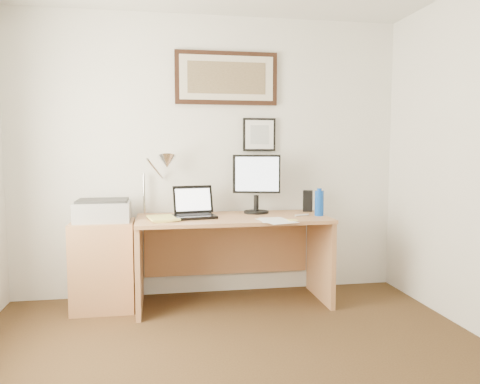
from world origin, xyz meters
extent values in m
cube|color=white|center=(0.00, 2.00, 1.25)|extent=(3.50, 0.02, 2.50)
cube|color=#AA7247|center=(-0.92, 1.68, 0.36)|extent=(0.50, 0.40, 0.73)
cylinder|color=#0D43B1|center=(0.89, 1.57, 0.86)|extent=(0.08, 0.08, 0.22)
cylinder|color=#0D43B1|center=(0.89, 1.57, 0.98)|extent=(0.04, 0.04, 0.02)
cube|color=black|center=(0.88, 1.84, 0.85)|extent=(0.11, 0.10, 0.19)
cube|color=white|center=(0.44, 1.39, 0.75)|extent=(0.22, 0.29, 0.00)
cube|color=white|center=(0.46, 1.34, 0.75)|extent=(0.30, 0.37, 0.00)
cube|color=#FFE478|center=(0.58, 1.32, 0.76)|extent=(0.08, 0.08, 0.01)
cylinder|color=white|center=(0.74, 1.57, 0.76)|extent=(0.14, 0.06, 0.02)
imported|color=#E6DE6C|center=(-0.54, 1.53, 0.76)|extent=(0.28, 0.34, 0.02)
cube|color=#AA7247|center=(0.15, 1.63, 0.73)|extent=(1.60, 0.70, 0.03)
cube|color=#AA7247|center=(-0.63, 1.63, 0.36)|extent=(0.04, 0.65, 0.72)
cube|color=#AA7247|center=(0.93, 1.63, 0.36)|extent=(0.04, 0.65, 0.72)
cube|color=#AA7247|center=(0.15, 1.96, 0.45)|extent=(1.50, 0.03, 0.55)
cube|color=black|center=(-0.17, 1.61, 0.76)|extent=(0.38, 0.29, 0.02)
cube|color=black|center=(-0.17, 1.64, 0.78)|extent=(0.30, 0.18, 0.00)
cube|color=black|center=(-0.17, 1.75, 0.89)|extent=(0.35, 0.13, 0.23)
cube|color=white|center=(-0.17, 1.74, 0.89)|extent=(0.30, 0.10, 0.18)
cylinder|color=black|center=(0.39, 1.82, 0.76)|extent=(0.22, 0.22, 0.02)
cylinder|color=black|center=(0.39, 1.82, 0.84)|extent=(0.04, 0.04, 0.14)
cube|color=black|center=(0.39, 1.81, 1.10)|extent=(0.42, 0.14, 0.34)
cube|color=silver|center=(0.39, 1.79, 1.10)|extent=(0.37, 0.10, 0.30)
cube|color=#A1A1A4|center=(-0.92, 1.71, 0.81)|extent=(0.44, 0.34, 0.16)
cube|color=#2E2E2E|center=(-0.92, 1.71, 0.90)|extent=(0.40, 0.30, 0.02)
cylinder|color=silver|center=(-0.59, 1.92, 0.93)|extent=(0.02, 0.02, 0.36)
cylinder|color=silver|center=(-0.49, 1.86, 1.15)|extent=(0.15, 0.23, 0.19)
cone|color=silver|center=(-0.39, 1.80, 1.21)|extent=(0.16, 0.18, 0.15)
cube|color=black|center=(0.15, 1.98, 1.95)|extent=(0.92, 0.03, 0.47)
cube|color=beige|center=(0.15, 1.96, 1.95)|extent=(0.84, 0.01, 0.39)
cube|color=brown|center=(0.15, 1.95, 1.95)|extent=(0.70, 0.00, 0.28)
cube|color=black|center=(0.45, 1.98, 1.45)|extent=(0.30, 0.02, 0.30)
cube|color=white|center=(0.45, 1.96, 1.45)|extent=(0.26, 0.00, 0.26)
cube|color=#ACB1B6|center=(0.45, 1.96, 1.45)|extent=(0.17, 0.00, 0.17)
camera|label=1|loc=(-0.46, -2.23, 1.32)|focal=35.00mm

